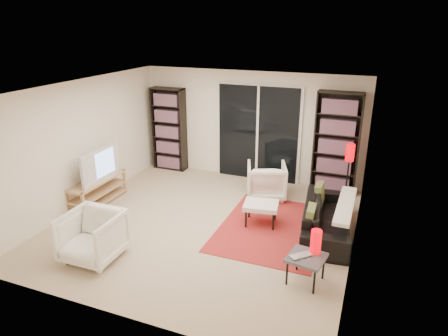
# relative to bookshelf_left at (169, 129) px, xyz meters

# --- Properties ---
(floor) EXTENTS (5.00, 5.00, 0.00)m
(floor) POSITION_rel_bookshelf_left_xyz_m (1.95, -2.33, -0.98)
(floor) COLOR tan
(floor) RESTS_ON ground
(wall_back) EXTENTS (5.00, 0.02, 2.40)m
(wall_back) POSITION_rel_bookshelf_left_xyz_m (1.95, 0.17, 0.22)
(wall_back) COLOR white
(wall_back) RESTS_ON ground
(wall_front) EXTENTS (5.00, 0.02, 2.40)m
(wall_front) POSITION_rel_bookshelf_left_xyz_m (1.95, -4.83, 0.22)
(wall_front) COLOR white
(wall_front) RESTS_ON ground
(wall_left) EXTENTS (0.02, 5.00, 2.40)m
(wall_left) POSITION_rel_bookshelf_left_xyz_m (-0.55, -2.33, 0.22)
(wall_left) COLOR white
(wall_left) RESTS_ON ground
(wall_right) EXTENTS (0.02, 5.00, 2.40)m
(wall_right) POSITION_rel_bookshelf_left_xyz_m (4.45, -2.33, 0.22)
(wall_right) COLOR white
(wall_right) RESTS_ON ground
(ceiling) EXTENTS (5.00, 5.00, 0.02)m
(ceiling) POSITION_rel_bookshelf_left_xyz_m (1.95, -2.33, 1.42)
(ceiling) COLOR white
(ceiling) RESTS_ON wall_back
(sliding_door) EXTENTS (1.92, 0.08, 2.16)m
(sliding_door) POSITION_rel_bookshelf_left_xyz_m (2.15, 0.13, 0.07)
(sliding_door) COLOR white
(sliding_door) RESTS_ON ground
(bookshelf_left) EXTENTS (0.80, 0.30, 1.95)m
(bookshelf_left) POSITION_rel_bookshelf_left_xyz_m (0.00, 0.00, 0.00)
(bookshelf_left) COLOR black
(bookshelf_left) RESTS_ON ground
(bookshelf_right) EXTENTS (0.90, 0.30, 2.10)m
(bookshelf_right) POSITION_rel_bookshelf_left_xyz_m (3.85, -0.00, 0.07)
(bookshelf_right) COLOR black
(bookshelf_right) RESTS_ON ground
(tv_stand) EXTENTS (0.43, 1.36, 0.50)m
(tv_stand) POSITION_rel_bookshelf_left_xyz_m (-0.37, -2.28, -0.71)
(tv_stand) COLOR tan
(tv_stand) RESTS_ON floor
(tv) EXTENTS (0.17, 1.09, 0.63)m
(tv) POSITION_rel_bookshelf_left_xyz_m (-0.35, -2.28, -0.16)
(tv) COLOR black
(tv) RESTS_ON tv_stand
(rug) EXTENTS (1.75, 2.36, 0.01)m
(rug) POSITION_rel_bookshelf_left_xyz_m (3.10, -2.01, -0.97)
(rug) COLOR #AB2625
(rug) RESTS_ON floor
(sofa) EXTENTS (0.95, 2.00, 0.56)m
(sofa) POSITION_rel_bookshelf_left_xyz_m (3.99, -1.83, -0.69)
(sofa) COLOR black
(sofa) RESTS_ON floor
(armchair_back) EXTENTS (0.97, 0.98, 0.71)m
(armchair_back) POSITION_rel_bookshelf_left_xyz_m (2.63, -0.78, -0.62)
(armchair_back) COLOR white
(armchair_back) RESTS_ON floor
(armchair_front) EXTENTS (0.81, 0.83, 0.75)m
(armchair_front) POSITION_rel_bookshelf_left_xyz_m (0.83, -3.91, -0.60)
(armchair_front) COLOR white
(armchair_front) RESTS_ON floor
(ottoman) EXTENTS (0.66, 0.58, 0.40)m
(ottoman) POSITION_rel_bookshelf_left_xyz_m (2.86, -1.94, -0.63)
(ottoman) COLOR white
(ottoman) RESTS_ON floor
(side_table) EXTENTS (0.55, 0.55, 0.40)m
(side_table) POSITION_rel_bookshelf_left_xyz_m (3.91, -3.32, -0.62)
(side_table) COLOR #4A4A50
(side_table) RESTS_ON floor
(laptop) EXTENTS (0.36, 0.36, 0.02)m
(laptop) POSITION_rel_bookshelf_left_xyz_m (3.87, -3.38, -0.56)
(laptop) COLOR silver
(laptop) RESTS_ON side_table
(table_lamp) EXTENTS (0.15, 0.15, 0.34)m
(table_lamp) POSITION_rel_bookshelf_left_xyz_m (4.00, -3.17, -0.41)
(table_lamp) COLOR #DB0009
(table_lamp) RESTS_ON side_table
(floor_lamp) EXTENTS (0.18, 0.18, 1.23)m
(floor_lamp) POSITION_rel_bookshelf_left_xyz_m (4.16, -0.54, -0.05)
(floor_lamp) COLOR black
(floor_lamp) RESTS_ON floor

